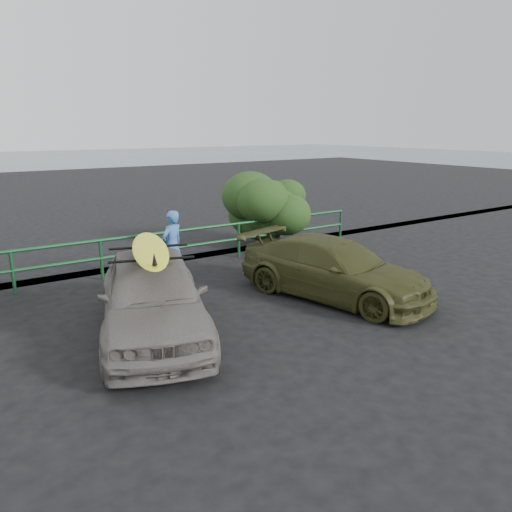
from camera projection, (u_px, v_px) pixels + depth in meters
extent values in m
plane|color=black|center=(245.00, 339.00, 8.95)|extent=(80.00, 80.00, 0.00)
imported|color=slate|center=(153.00, 296.00, 8.90)|extent=(3.17, 4.85, 1.53)
imported|color=#3A3C1A|center=(334.00, 269.00, 11.01)|extent=(2.95, 4.81, 1.30)
imported|color=#3A6DB0|center=(172.00, 246.00, 12.12)|extent=(0.75, 0.63, 1.76)
ellipsoid|color=yellow|center=(150.00, 249.00, 8.68)|extent=(1.52, 2.97, 0.09)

